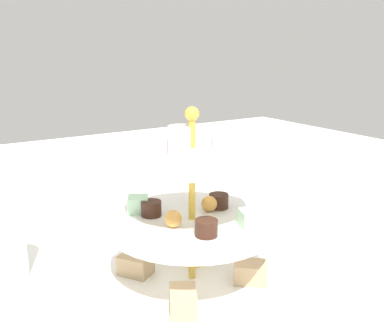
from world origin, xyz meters
TOP-DOWN VIEW (x-y plane):
  - ground_plane at (0.00, 0.00)m, footprint 2.40×2.40m
  - tiered_serving_stand at (0.00, -0.00)m, footprint 0.30×0.30m
  - water_glass_tall_right at (0.17, 0.23)m, footprint 0.07×0.07m
  - butter_knife_left at (0.30, -0.15)m, footprint 0.08×0.16m

SIDE VIEW (x-z plane):
  - ground_plane at x=0.00m, z-range 0.00..0.00m
  - butter_knife_left at x=0.30m, z-range 0.00..0.00m
  - water_glass_tall_right at x=0.17m, z-range 0.00..0.13m
  - tiered_serving_stand at x=0.00m, z-range -0.05..0.21m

